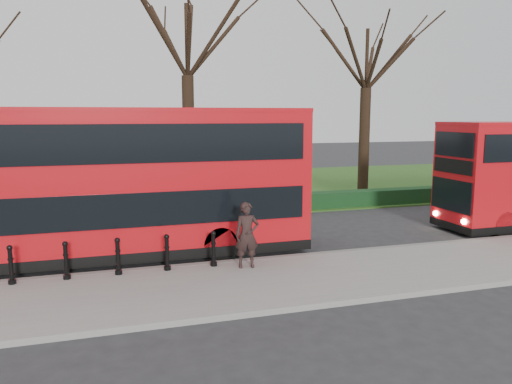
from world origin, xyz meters
name	(u,v)px	position (x,y,z in m)	size (l,w,h in m)	color
ground	(181,260)	(0.00, 0.00, 0.00)	(120.00, 120.00, 0.00)	#28282B
pavement	(198,289)	(0.00, -3.00, 0.07)	(60.00, 4.00, 0.15)	gray
kerb	(186,267)	(0.00, -1.00, 0.07)	(60.00, 0.25, 0.16)	slate
grass_verge	(143,191)	(0.00, 15.00, 0.03)	(60.00, 18.00, 0.06)	#2F531B
hedge	(157,209)	(0.00, 6.80, 0.40)	(60.00, 0.90, 0.80)	black
yellow_line_outer	(184,266)	(0.00, -0.70, 0.01)	(60.00, 0.10, 0.01)	yellow
yellow_line_inner	(183,265)	(0.00, -0.50, 0.01)	(60.00, 0.10, 0.01)	yellow
tree_mid	(187,32)	(2.00, 10.00, 8.60)	(7.57, 7.57, 11.83)	black
tree_right	(367,52)	(12.00, 10.00, 7.99)	(7.04, 7.04, 11.00)	black
bollard_row	(118,257)	(-1.94, -1.35, 0.65)	(5.58, 0.15, 1.00)	black
bus_lead	(120,184)	(-1.73, 0.84, 2.40)	(11.99, 2.75, 4.77)	red
pedestrian	(247,235)	(1.68, -1.77, 1.11)	(0.70, 0.46, 1.93)	black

